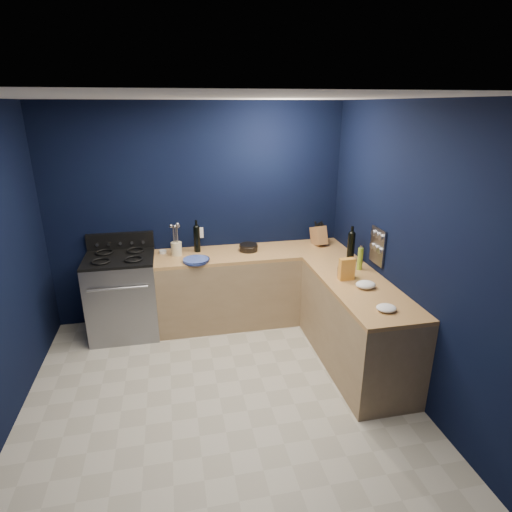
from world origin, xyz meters
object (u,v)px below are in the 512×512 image
object	(u,v)px
gas_range	(123,297)
knife_block	(319,236)
plate_stack	(196,260)
utensil_crock	(177,249)
crouton_bag	(347,269)

from	to	relation	value
gas_range	knife_block	xyz separation A→B (m)	(2.39, 0.11, 0.55)
plate_stack	utensil_crock	world-z (taller)	utensil_crock
gas_range	plate_stack	xyz separation A→B (m)	(0.84, -0.20, 0.46)
utensil_crock	plate_stack	bearing A→B (deg)	-53.04
gas_range	utensil_crock	xyz separation A→B (m)	(0.64, 0.07, 0.52)
knife_block	gas_range	bearing A→B (deg)	171.97
utensil_crock	crouton_bag	xyz separation A→B (m)	(1.64, -1.08, 0.03)
gas_range	plate_stack	distance (m)	0.98
gas_range	plate_stack	world-z (taller)	plate_stack
knife_block	utensil_crock	bearing A→B (deg)	170.71
plate_stack	gas_range	bearing A→B (deg)	166.59
gas_range	crouton_bag	size ratio (longest dim) A/B	4.12
gas_range	utensil_crock	bearing A→B (deg)	5.99
utensil_crock	knife_block	world-z (taller)	knife_block
crouton_bag	gas_range	bearing A→B (deg)	155.04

